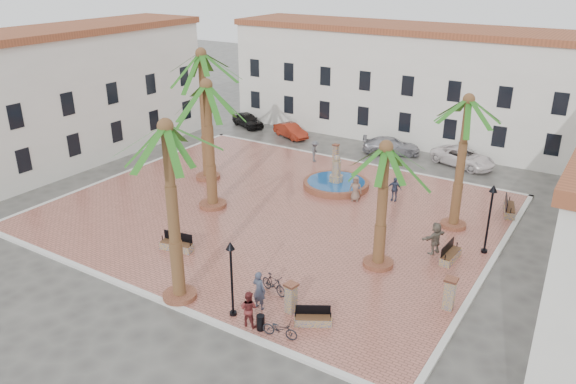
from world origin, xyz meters
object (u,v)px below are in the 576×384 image
at_px(palm_ne, 467,114).
at_px(lamppost_s, 231,266).
at_px(bollard_n, 336,152).
at_px(pedestrian_east, 435,238).
at_px(pedestrian_fountain_a, 356,189).
at_px(palm_e, 385,163).
at_px(car_black, 248,120).
at_px(litter_bin, 261,322).
at_px(bicycle_b, 274,284).
at_px(palm_sw, 207,100).
at_px(cyclist_a, 259,290).
at_px(bench_s, 177,245).
at_px(car_white, 463,157).
at_px(bollard_e, 450,293).
at_px(pedestrian_fountain_b, 394,189).
at_px(cyclist_b, 249,309).
at_px(palm_nw, 202,68).
at_px(lamppost_e, 491,207).
at_px(fountain, 336,183).
at_px(car_silver, 391,146).
at_px(bench_se, 313,320).
at_px(bench_e, 450,256).
at_px(pedestrian_north, 315,151).
at_px(bicycle_a, 280,329).
at_px(bench_ne, 509,209).
at_px(bollard_se, 291,297).
at_px(car_red, 291,131).
at_px(palm_s, 167,147).

bearing_deg(palm_ne, lamppost_s, -111.41).
bearing_deg(bollard_n, pedestrian_east, -42.45).
xyz_separation_m(lamppost_s, pedestrian_fountain_a, (-1.06, 14.24, -1.60)).
xyz_separation_m(palm_e, car_black, (-21.02, 17.58, -5.00)).
relative_size(litter_bin, bicycle_b, 0.43).
relative_size(palm_sw, cyclist_a, 4.38).
bearing_deg(bench_s, car_white, 57.41).
relative_size(palm_sw, pedestrian_east, 4.56).
xyz_separation_m(lamppost_s, car_black, (-17.44, 24.96, -1.93)).
relative_size(bollard_e, pedestrian_fountain_b, 0.97).
height_order(cyclist_b, bicycle_b, cyclist_b).
xyz_separation_m(palm_nw, lamppost_e, (19.46, -0.61, -5.17)).
bearing_deg(pedestrian_east, cyclist_b, -0.39).
bearing_deg(fountain, pedestrian_fountain_b, -0.73).
bearing_deg(palm_sw, car_silver, 72.03).
bearing_deg(bench_se, cyclist_a, 153.56).
relative_size(fountain, car_black, 1.16).
bearing_deg(bench_e, bench_se, 162.87).
bearing_deg(bicycle_b, pedestrian_north, 38.71).
relative_size(palm_e, lamppost_e, 1.72).
height_order(bicycle_a, cyclist_b, cyclist_b).
bearing_deg(palm_e, bollard_e, -24.13).
height_order(bench_ne, bicycle_b, bench_ne).
bearing_deg(bench_se, lamppost_s, 169.73).
bearing_deg(bollard_se, palm_nw, 141.89).
bearing_deg(cyclist_a, car_white, -90.04).
bearing_deg(palm_e, bollard_se, -104.88).
bearing_deg(palm_sw, cyclist_b, -43.72).
xyz_separation_m(cyclist_b, pedestrian_fountain_b, (0.01, 15.81, -0.02)).
xyz_separation_m(bicycle_a, car_white, (0.16, 25.20, 0.12)).
xyz_separation_m(bench_s, car_black, (-11.27, 21.85, 0.23)).
distance_m(bollard_n, car_red, 7.37).
bearing_deg(bench_se, car_white, 60.33).
distance_m(car_black, car_red, 5.25).
bearing_deg(litter_bin, bollard_se, 77.07).
relative_size(bench_s, bench_e, 1.05).
distance_m(bench_ne, bicycle_a, 18.41).
xyz_separation_m(palm_s, pedestrian_east, (8.47, 10.36, -6.37)).
bearing_deg(car_silver, pedestrian_east, -172.86).
distance_m(bollard_n, car_black, 12.40).
distance_m(palm_ne, lamppost_e, 5.20).
height_order(bench_ne, bollard_e, bollard_e).
xyz_separation_m(palm_e, bench_s, (-9.75, -4.27, -5.23)).
height_order(bicycle_b, car_red, car_red).
relative_size(bicycle_b, pedestrian_fountain_a, 0.95).
bearing_deg(pedestrian_north, bicycle_b, -174.51).
distance_m(palm_ne, car_silver, 15.07).
xyz_separation_m(bench_se, pedestrian_fountain_a, (-4.36, 12.99, 0.59)).
relative_size(bench_e, cyclist_a, 0.98).
bearing_deg(palm_nw, bollard_e, -19.20).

